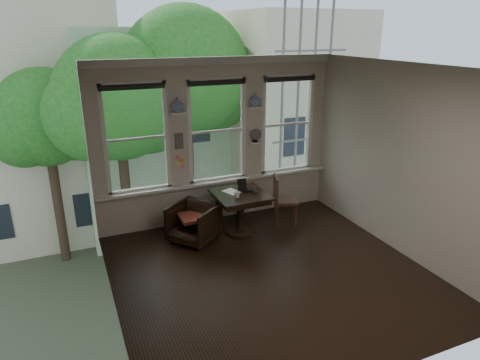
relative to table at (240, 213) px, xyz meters
name	(u,v)px	position (x,y,z in m)	size (l,w,h in m)	color
ground	(270,273)	(-0.12, -1.42, -0.38)	(4.50, 4.50, 0.00)	black
ceiling	(276,67)	(-0.12, -1.42, 2.62)	(4.50, 4.50, 0.00)	silver
wall_back	(216,141)	(-0.12, 0.83, 1.12)	(4.50, 4.50, 0.00)	beige
wall_front	(385,253)	(-0.12, -3.67, 1.12)	(4.50, 4.50, 0.00)	beige
wall_left	(104,204)	(-2.37, -1.42, 1.12)	(4.50, 4.50, 0.00)	beige
wall_right	(400,160)	(2.13, -1.42, 1.12)	(4.50, 4.50, 0.00)	beige
window_left	(136,138)	(-1.57, 0.83, 1.32)	(1.10, 0.12, 1.90)	white
window_center	(216,131)	(-0.12, 0.83, 1.32)	(1.10, 0.12, 1.90)	white
window_right	(286,124)	(1.33, 0.83, 1.32)	(1.10, 0.12, 1.90)	white
shelf_left	(178,113)	(-0.85, 0.73, 1.73)	(0.26, 0.16, 0.03)	white
shelf_right	(255,107)	(0.60, 0.73, 1.73)	(0.26, 0.16, 0.03)	white
intercom	(179,141)	(-0.85, 0.76, 1.23)	(0.14, 0.06, 0.28)	#59544F
sticky_notes	(180,160)	(-0.85, 0.77, 0.88)	(0.16, 0.01, 0.24)	pink
desk_fan	(255,138)	(0.60, 0.71, 1.16)	(0.20, 0.20, 0.24)	#59544F
vase_left	(178,105)	(-0.85, 0.73, 1.86)	(0.24, 0.24, 0.25)	silver
vase_right	(255,99)	(0.60, 0.73, 1.86)	(0.24, 0.24, 0.25)	silver
table	(240,213)	(0.00, 0.00, 0.00)	(0.90, 0.90, 0.75)	black
armchair_left	(194,223)	(-0.86, 0.02, -0.04)	(0.72, 0.74, 0.67)	black
cushion_red	(193,217)	(-0.86, 0.02, 0.08)	(0.45, 0.45, 0.06)	maroon
side_chair_right	(286,200)	(0.93, 0.05, 0.09)	(0.42, 0.42, 0.92)	#412117
laptop	(246,191)	(0.11, 0.03, 0.39)	(0.30, 0.19, 0.02)	black
mug	(237,195)	(-0.12, -0.14, 0.42)	(0.10, 0.10, 0.10)	white
drinking_glass	(255,191)	(0.22, -0.11, 0.42)	(0.12, 0.12, 0.10)	white
tablet	(242,185)	(0.08, 0.12, 0.48)	(0.16, 0.02, 0.22)	black
papers	(232,192)	(-0.10, 0.14, 0.38)	(0.22, 0.30, 0.00)	silver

